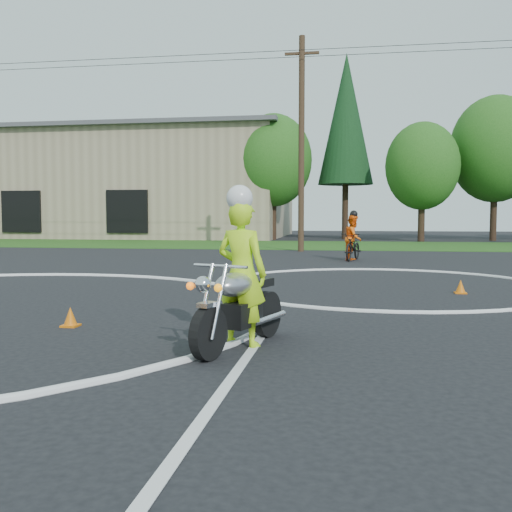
# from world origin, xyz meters

# --- Properties ---
(grass_strip) EXTENTS (120.00, 10.00, 0.02)m
(grass_strip) POSITION_xyz_m (0.00, 27.00, 0.01)
(grass_strip) COLOR #1E4714
(grass_strip) RESTS_ON ground
(course_markings) EXTENTS (19.05, 19.05, 0.12)m
(course_markings) POSITION_xyz_m (2.17, 4.35, 0.01)
(course_markings) COLOR silver
(course_markings) RESTS_ON ground
(primary_motorcycle) EXTENTS (1.01, 2.04, 1.11)m
(primary_motorcycle) POSITION_xyz_m (5.82, 1.03, 0.54)
(primary_motorcycle) COLOR black
(primary_motorcycle) RESTS_ON ground
(rider_primary_grp) EXTENTS (0.79, 0.65, 2.06)m
(rider_primary_grp) POSITION_xyz_m (5.83, 1.17, 1.00)
(rider_primary_grp) COLOR #BCF619
(rider_primary_grp) RESTS_ON ground
(rider_second_grp) EXTENTS (1.13, 2.07, 1.89)m
(rider_second_grp) POSITION_xyz_m (7.40, 15.84, 0.67)
(rider_second_grp) COLOR black
(rider_second_grp) RESTS_ON ground
(traffic_cones) EXTENTS (17.51, 9.42, 0.30)m
(traffic_cones) POSITION_xyz_m (4.06, 3.12, 0.14)
(traffic_cones) COLOR orange
(traffic_cones) RESTS_ON ground
(warehouse) EXTENTS (41.00, 17.00, 8.30)m
(warehouse) POSITION_xyz_m (-18.00, 39.99, 4.16)
(warehouse) COLOR tan
(warehouse) RESTS_ON ground
(treeline) EXTENTS (38.20, 8.10, 14.52)m
(treeline) POSITION_xyz_m (14.78, 34.61, 6.62)
(treeline) COLOR #382619
(treeline) RESTS_ON ground
(utility_poles) EXTENTS (41.60, 1.12, 10.00)m
(utility_poles) POSITION_xyz_m (5.00, 21.00, 5.20)
(utility_poles) COLOR #473321
(utility_poles) RESTS_ON ground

